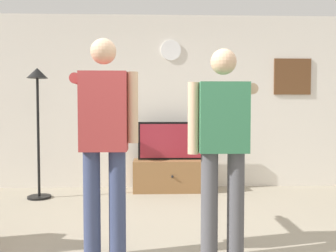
# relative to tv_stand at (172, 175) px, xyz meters

# --- Properties ---
(back_wall) EXTENTS (6.40, 0.10, 2.70)m
(back_wall) POSITION_rel_tv_stand_xyz_m (-0.15, 0.35, 1.11)
(back_wall) COLOR silver
(back_wall) RESTS_ON ground_plane
(tv_stand) EXTENTS (1.15, 0.44, 0.47)m
(tv_stand) POSITION_rel_tv_stand_xyz_m (0.00, 0.00, 0.00)
(tv_stand) COLOR olive
(tv_stand) RESTS_ON ground_plane
(television) EXTENTS (1.01, 0.07, 0.57)m
(television) POSITION_rel_tv_stand_xyz_m (0.00, 0.05, 0.52)
(television) COLOR black
(television) RESTS_ON tv_stand
(wall_clock) EXTENTS (0.31, 0.03, 0.31)m
(wall_clock) POSITION_rel_tv_stand_xyz_m (0.00, 0.29, 1.92)
(wall_clock) COLOR white
(framed_picture) EXTENTS (0.59, 0.04, 0.57)m
(framed_picture) POSITION_rel_tv_stand_xyz_m (1.93, 0.30, 1.51)
(framed_picture) COLOR brown
(floor_lamp) EXTENTS (0.32, 0.32, 1.80)m
(floor_lamp) POSITION_rel_tv_stand_xyz_m (-1.86, -0.38, 1.05)
(floor_lamp) COLOR black
(floor_lamp) RESTS_ON ground_plane
(person_standing_nearer_lamp) EXTENTS (0.56, 0.78, 1.81)m
(person_standing_nearer_lamp) POSITION_rel_tv_stand_xyz_m (-0.67, -2.47, 0.79)
(person_standing_nearer_lamp) COLOR #384266
(person_standing_nearer_lamp) RESTS_ON ground_plane
(person_standing_nearer_couch) EXTENTS (0.58, 0.78, 1.73)m
(person_standing_nearer_couch) POSITION_rel_tv_stand_xyz_m (0.30, -2.53, 0.74)
(person_standing_nearer_couch) COLOR #4C4C51
(person_standing_nearer_couch) RESTS_ON ground_plane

